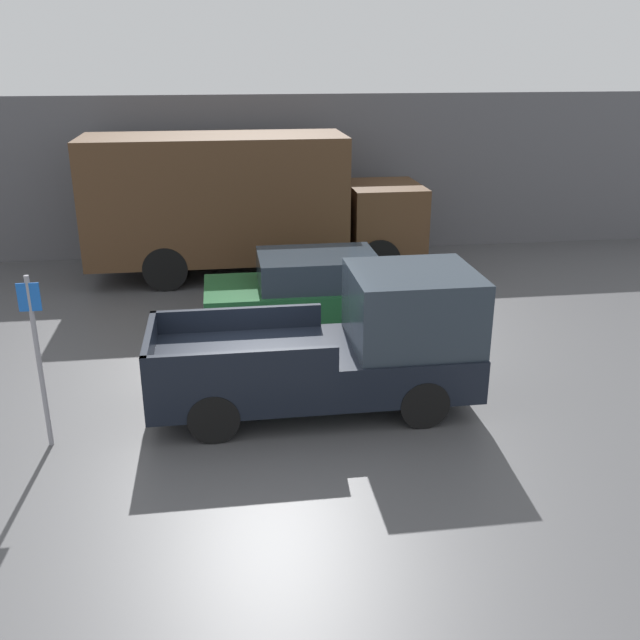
{
  "coord_description": "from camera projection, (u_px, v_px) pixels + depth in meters",
  "views": [
    {
      "loc": [
        -0.61,
        -10.24,
        5.4
      ],
      "look_at": [
        1.0,
        1.01,
        1.11
      ],
      "focal_mm": 40.0,
      "sensor_mm": 36.0,
      "label": 1
    }
  ],
  "objects": [
    {
      "name": "delivery_truck",
      "position": [
        241.0,
        202.0,
        17.78
      ],
      "size": [
        8.36,
        2.36,
        3.52
      ],
      "color": "#4C331E",
      "rests_on": "ground"
    },
    {
      "name": "parking_sign",
      "position": [
        38.0,
        353.0,
        9.94
      ],
      "size": [
        0.3,
        0.07,
        2.59
      ],
      "color": "gray",
      "rests_on": "ground"
    },
    {
      "name": "car",
      "position": [
        313.0,
        290.0,
        14.75
      ],
      "size": [
        4.38,
        1.95,
        1.54
      ],
      "color": "#1E592D",
      "rests_on": "ground"
    },
    {
      "name": "pickup_truck",
      "position": [
        345.0,
        347.0,
        11.29
      ],
      "size": [
        5.11,
        1.97,
        2.22
      ],
      "color": "black",
      "rests_on": "ground"
    },
    {
      "name": "ground_plane",
      "position": [
        268.0,
        409.0,
        11.47
      ],
      "size": [
        60.0,
        60.0,
        0.0
      ],
      "primitive_type": "plane",
      "color": "#4C4C4F"
    },
    {
      "name": "building_wall",
      "position": [
        240.0,
        176.0,
        19.67
      ],
      "size": [
        28.0,
        0.15,
        4.34
      ],
      "color": "#56565B",
      "rests_on": "ground"
    }
  ]
}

